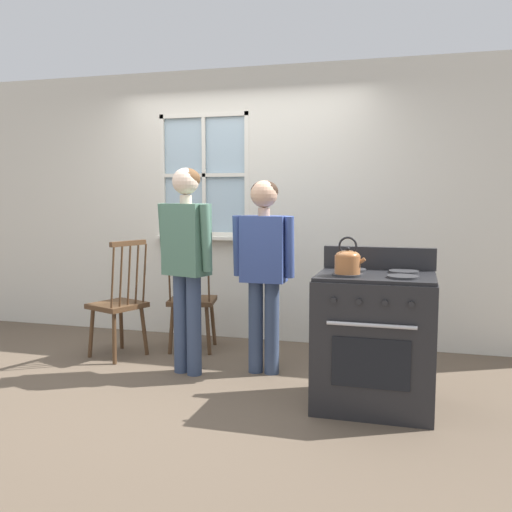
% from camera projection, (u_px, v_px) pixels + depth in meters
% --- Properties ---
extents(ground_plane, '(16.00, 16.00, 0.00)m').
position_uv_depth(ground_plane, '(193.00, 380.00, 4.52)').
color(ground_plane, brown).
extents(wall_back, '(6.40, 0.16, 2.70)m').
position_uv_depth(wall_back, '(246.00, 207.00, 5.71)').
color(wall_back, silver).
rests_on(wall_back, ground_plane).
extents(chair_by_window, '(0.49, 0.48, 1.06)m').
position_uv_depth(chair_by_window, '(192.00, 301.00, 5.33)').
color(chair_by_window, '#4C331E').
rests_on(chair_by_window, ground_plane).
extents(chair_near_wall, '(0.53, 0.54, 1.06)m').
position_uv_depth(chair_near_wall, '(119.00, 305.00, 5.12)').
color(chair_near_wall, '#4C331E').
rests_on(chair_near_wall, ground_plane).
extents(person_elderly_left, '(0.52, 0.31, 1.67)m').
position_uv_depth(person_elderly_left, '(186.00, 250.00, 4.58)').
color(person_elderly_left, '#384766').
rests_on(person_elderly_left, ground_plane).
extents(person_teen_center, '(0.51, 0.23, 1.57)m').
position_uv_depth(person_teen_center, '(264.00, 256.00, 4.60)').
color(person_teen_center, '#384766').
rests_on(person_teen_center, ground_plane).
extents(stove, '(0.80, 0.68, 1.08)m').
position_uv_depth(stove, '(375.00, 339.00, 3.91)').
color(stove, '#232326').
rests_on(stove, ground_plane).
extents(kettle, '(0.21, 0.17, 0.25)m').
position_uv_depth(kettle, '(348.00, 261.00, 3.78)').
color(kettle, '#A86638').
rests_on(kettle, stove).
extents(potted_plant, '(0.15, 0.15, 0.20)m').
position_uv_depth(potted_plant, '(199.00, 230.00, 5.78)').
color(potted_plant, '#935B3D').
rests_on(potted_plant, wall_back).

